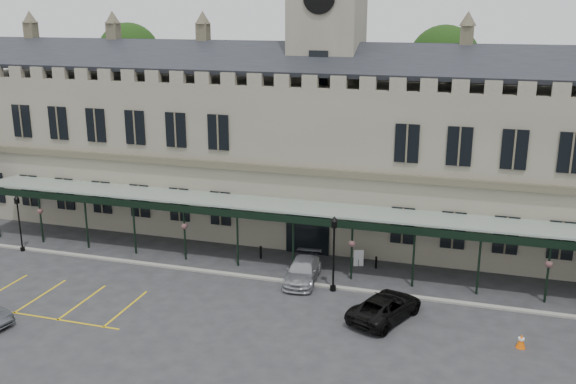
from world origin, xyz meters
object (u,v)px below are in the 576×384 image
(clock_tower, at_px, (327,66))
(car_van, at_px, (385,307))
(lamp_post_mid, at_px, (334,247))
(sign_board, at_px, (359,258))
(lamp_post_left, at_px, (19,218))
(car_taxi, at_px, (303,271))
(traffic_cone, at_px, (521,341))
(station_building, at_px, (325,153))

(clock_tower, relative_size, car_van, 4.71)
(clock_tower, distance_m, lamp_post_mid, 15.25)
(sign_board, bearing_deg, lamp_post_left, 171.53)
(car_taxi, bearing_deg, lamp_post_left, 177.72)
(lamp_post_left, bearing_deg, sign_board, 10.08)
(traffic_cone, bearing_deg, lamp_post_mid, 159.77)
(sign_board, bearing_deg, car_taxi, -149.44)
(lamp_post_left, relative_size, car_van, 0.82)
(lamp_post_left, bearing_deg, car_van, -6.23)
(station_building, relative_size, car_van, 11.39)
(station_building, relative_size, car_taxi, 12.30)
(lamp_post_left, distance_m, traffic_cone, 34.99)
(lamp_post_left, bearing_deg, lamp_post_mid, -0.29)
(car_taxi, bearing_deg, lamp_post_mid, -26.88)
(lamp_post_mid, xyz_separation_m, car_taxi, (-2.26, 0.93, -2.24))
(car_taxi, height_order, car_van, car_van)
(station_building, bearing_deg, traffic_cone, -46.04)
(lamp_post_mid, bearing_deg, station_building, 106.79)
(lamp_post_left, height_order, sign_board, lamp_post_left)
(station_building, xyz_separation_m, lamp_post_left, (-20.30, -10.69, -3.92))
(traffic_cone, distance_m, car_taxi, 14.28)
(clock_tower, xyz_separation_m, traffic_cone, (14.37, -14.99, -12.73))
(traffic_cone, xyz_separation_m, car_van, (-7.37, 1.23, 0.35))
(station_building, relative_size, traffic_cone, 76.55)
(station_building, distance_m, lamp_post_mid, 11.82)
(traffic_cone, distance_m, sign_board, 13.40)
(clock_tower, bearing_deg, car_taxi, -84.27)
(clock_tower, height_order, lamp_post_left, clock_tower)
(clock_tower, bearing_deg, traffic_cone, -46.21)
(lamp_post_left, distance_m, car_van, 27.53)
(car_van, bearing_deg, station_building, -39.34)
(station_building, xyz_separation_m, traffic_cone, (14.37, -14.90, -6.08))
(lamp_post_mid, height_order, car_taxi, lamp_post_mid)
(lamp_post_mid, relative_size, car_van, 0.95)
(traffic_cone, bearing_deg, car_van, 170.51)
(sign_board, bearing_deg, traffic_cone, -58.15)
(sign_board, distance_m, car_taxi, 4.65)
(car_van, bearing_deg, sign_board, -44.43)
(clock_tower, relative_size, lamp_post_mid, 4.98)
(traffic_cone, bearing_deg, station_building, 133.96)
(sign_board, bearing_deg, lamp_post_mid, -118.52)
(lamp_post_left, distance_m, car_taxi, 21.40)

